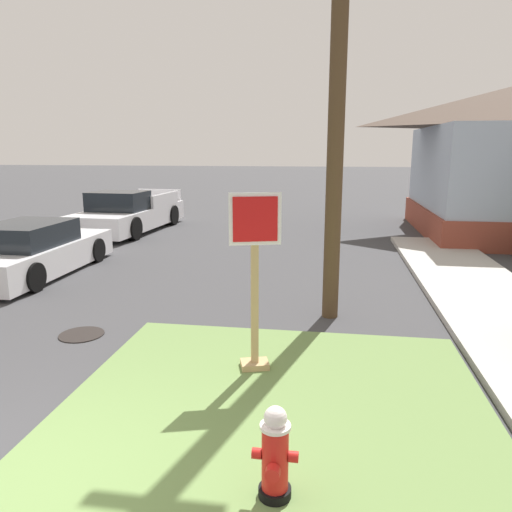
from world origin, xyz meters
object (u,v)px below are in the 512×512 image
at_px(fire_hydrant, 275,455).
at_px(stop_sign, 255,288).
at_px(parked_sedan_white, 33,252).
at_px(pickup_truck_white, 128,214).
at_px(manhole_cover, 82,334).
at_px(utility_pole, 340,28).

xyz_separation_m(fire_hydrant, stop_sign, (-0.54, 2.37, 0.71)).
distance_m(parked_sedan_white, pickup_truck_white, 6.16).
bearing_deg(pickup_truck_white, fire_hydrant, -62.37).
relative_size(fire_hydrant, parked_sedan_white, 0.18).
bearing_deg(stop_sign, manhole_cover, 162.68).
relative_size(stop_sign, parked_sedan_white, 0.51).
bearing_deg(stop_sign, fire_hydrant, -77.25).
height_order(stop_sign, pickup_truck_white, stop_sign).
height_order(stop_sign, parked_sedan_white, stop_sign).
xyz_separation_m(fire_hydrant, parked_sedan_white, (-6.48, 6.71, 0.08)).
relative_size(stop_sign, manhole_cover, 3.29).
distance_m(manhole_cover, pickup_truck_white, 10.14).
xyz_separation_m(manhole_cover, parked_sedan_white, (-3.01, 3.42, 0.53)).
height_order(parked_sedan_white, pickup_truck_white, pickup_truck_white).
xyz_separation_m(fire_hydrant, manhole_cover, (-3.47, 3.29, -0.45)).
bearing_deg(pickup_truck_white, manhole_cover, -71.18).
bearing_deg(parked_sedan_white, fire_hydrant, -46.02).
height_order(stop_sign, manhole_cover, stop_sign).
distance_m(stop_sign, pickup_truck_white, 12.20).
bearing_deg(utility_pole, pickup_truck_white, 131.57).
relative_size(stop_sign, utility_pole, 0.25).
distance_m(fire_hydrant, utility_pole, 6.44).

